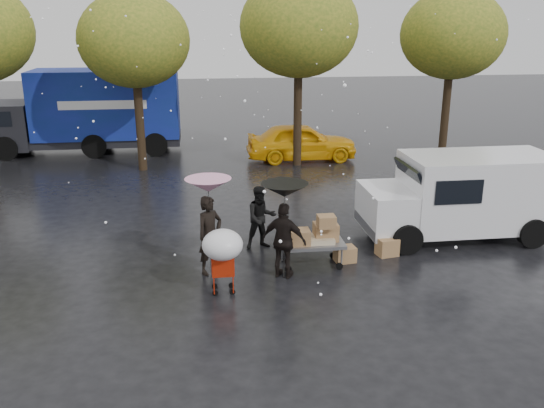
{
  "coord_description": "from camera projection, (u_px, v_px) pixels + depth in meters",
  "views": [
    {
      "loc": [
        -1.39,
        -11.89,
        5.54
      ],
      "look_at": [
        0.31,
        1.0,
        1.33
      ],
      "focal_mm": 38.0,
      "sensor_mm": 36.0,
      "label": 1
    }
  ],
  "objects": [
    {
      "name": "person_pink",
      "position": [
        210.0,
        235.0,
        12.88
      ],
      "size": [
        0.79,
        0.75,
        1.81
      ],
      "primitive_type": "imported",
      "rotation": [
        0.0,
        0.0,
        0.67
      ],
      "color": "black",
      "rests_on": "ground"
    },
    {
      "name": "yellow_taxi",
      "position": [
        301.0,
        142.0,
        23.38
      ],
      "size": [
        4.43,
        1.79,
        1.51
      ],
      "primitive_type": "imported",
      "rotation": [
        0.0,
        0.0,
        1.57
      ],
      "color": "#F2AB0C",
      "rests_on": "ground"
    },
    {
      "name": "person_middle",
      "position": [
        261.0,
        218.0,
        14.34
      ],
      "size": [
        0.87,
        0.73,
        1.61
      ],
      "primitive_type": "imported",
      "rotation": [
        0.0,
        0.0,
        0.17
      ],
      "color": "black",
      "rests_on": "ground"
    },
    {
      "name": "umbrella_pink",
      "position": [
        208.0,
        185.0,
        12.53
      ],
      "size": [
        1.02,
        1.02,
        2.22
      ],
      "color": "#4C4C4C",
      "rests_on": "ground"
    },
    {
      "name": "box_ground_far",
      "position": [
        345.0,
        254.0,
        13.7
      ],
      "size": [
        0.52,
        0.43,
        0.37
      ],
      "primitive_type": "cube",
      "rotation": [
        0.0,
        0.0,
        0.13
      ],
      "color": "#915C3F",
      "rests_on": "ground"
    },
    {
      "name": "box_ground_near",
      "position": [
        387.0,
        247.0,
        14.05
      ],
      "size": [
        0.55,
        0.47,
        0.44
      ],
      "primitive_type": "cube",
      "rotation": [
        0.0,
        0.0,
        0.19
      ],
      "color": "#915C3F",
      "rests_on": "ground"
    },
    {
      "name": "blue_truck",
      "position": [
        88.0,
        112.0,
        24.45
      ],
      "size": [
        8.3,
        2.6,
        3.5
      ],
      "color": "navy",
      "rests_on": "ground"
    },
    {
      "name": "shopping_cart",
      "position": [
        223.0,
        248.0,
        11.75
      ],
      "size": [
        0.84,
        0.84,
        1.46
      ],
      "color": "red",
      "rests_on": "ground"
    },
    {
      "name": "tree_row",
      "position": [
        219.0,
        33.0,
        20.93
      ],
      "size": [
        21.6,
        4.4,
        7.12
      ],
      "color": "black",
      "rests_on": "ground"
    },
    {
      "name": "person_black",
      "position": [
        284.0,
        241.0,
        12.67
      ],
      "size": [
        1.09,
        0.85,
        1.73
      ],
      "primitive_type": "imported",
      "rotation": [
        0.0,
        0.0,
        2.64
      ],
      "color": "black",
      "rests_on": "ground"
    },
    {
      "name": "white_van",
      "position": [
        463.0,
        195.0,
        14.98
      ],
      "size": [
        4.91,
        2.18,
        2.2
      ],
      "color": "white",
      "rests_on": "ground"
    },
    {
      "name": "umbrella_black",
      "position": [
        285.0,
        190.0,
        12.31
      ],
      "size": [
        1.03,
        1.03,
        2.18
      ],
      "color": "#4C4C4C",
      "rests_on": "ground"
    },
    {
      "name": "vendor_cart",
      "position": [
        315.0,
        236.0,
        13.32
      ],
      "size": [
        1.52,
        0.8,
        1.27
      ],
      "color": "slate",
      "rests_on": "ground"
    },
    {
      "name": "ground",
      "position": [
        264.0,
        273.0,
        13.1
      ],
      "size": [
        90.0,
        90.0,
        0.0
      ],
      "primitive_type": "plane",
      "color": "black",
      "rests_on": "ground"
    }
  ]
}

